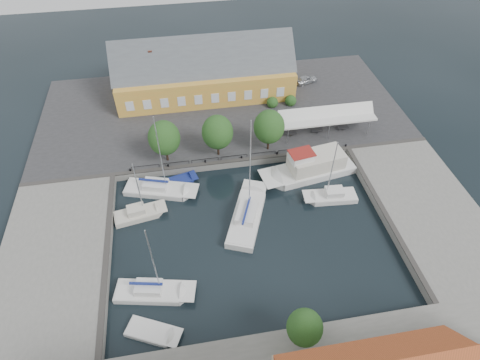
# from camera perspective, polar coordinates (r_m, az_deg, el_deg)

# --- Properties ---
(ground) EXTENTS (140.00, 140.00, 0.00)m
(ground) POSITION_cam_1_polar(r_m,az_deg,el_deg) (48.51, 1.21, -6.18)
(ground) COLOR black
(ground) RESTS_ON ground
(north_quay) EXTENTS (56.00, 26.00, 1.00)m
(north_quay) POSITION_cam_1_polar(r_m,az_deg,el_deg) (65.01, -2.58, 9.80)
(north_quay) COLOR #2D2D30
(north_quay) RESTS_ON ground
(west_quay) EXTENTS (12.00, 24.00, 1.00)m
(west_quay) POSITION_cam_1_polar(r_m,az_deg,el_deg) (49.11, -24.89, -10.41)
(west_quay) COLOR slate
(west_quay) RESTS_ON ground
(east_quay) EXTENTS (12.00, 24.00, 1.00)m
(east_quay) POSITION_cam_1_polar(r_m,az_deg,el_deg) (54.37, 25.13, -3.83)
(east_quay) COLOR slate
(east_quay) RESTS_ON ground
(quay_edge_fittings) EXTENTS (56.00, 24.72, 0.40)m
(quay_edge_fittings) POSITION_cam_1_polar(r_m,az_deg,el_deg) (50.82, 0.26, -1.32)
(quay_edge_fittings) COLOR #383533
(quay_edge_fittings) RESTS_ON north_quay
(warehouse) EXTENTS (28.56, 14.00, 9.55)m
(warehouse) POSITION_cam_1_polar(r_m,az_deg,el_deg) (67.24, -5.60, 14.87)
(warehouse) COLOR gold
(warehouse) RESTS_ON north_quay
(tent_canopy) EXTENTS (14.00, 4.00, 2.83)m
(tent_canopy) POSITION_cam_1_polar(r_m,az_deg,el_deg) (59.50, 12.13, 8.80)
(tent_canopy) COLOR silver
(tent_canopy) RESTS_ON north_quay
(quay_trees) EXTENTS (18.20, 4.20, 6.30)m
(quay_trees) POSITION_cam_1_polar(r_m,az_deg,el_deg) (53.42, -3.23, 6.80)
(quay_trees) COLOR black
(quay_trees) RESTS_ON north_quay
(car_silver) EXTENTS (4.23, 2.60, 1.34)m
(car_silver) POSITION_cam_1_polar(r_m,az_deg,el_deg) (71.61, 9.38, 13.93)
(car_silver) COLOR #B2B5BA
(car_silver) RESTS_ON north_quay
(car_red) EXTENTS (3.12, 4.35, 1.36)m
(car_red) POSITION_cam_1_polar(r_m,az_deg,el_deg) (58.65, -11.23, 5.91)
(car_red) COLOR #5B1514
(car_red) RESTS_ON north_quay
(center_sailboat) EXTENTS (6.90, 10.99, 14.44)m
(center_sailboat) POSITION_cam_1_polar(r_m,az_deg,el_deg) (48.75, 1.04, -5.17)
(center_sailboat) COLOR silver
(center_sailboat) RESTS_ON ground
(trawler) EXTENTS (13.44, 5.82, 5.00)m
(trawler) POSITION_cam_1_polar(r_m,az_deg,el_deg) (54.56, 10.08, 1.70)
(trawler) COLOR silver
(trawler) RESTS_ON ground
(east_boat_a) EXTENTS (7.00, 2.79, 9.91)m
(east_boat_a) POSITION_cam_1_polar(r_m,az_deg,el_deg) (52.25, 12.81, -2.41)
(east_boat_a) COLOR silver
(east_boat_a) RESTS_ON ground
(west_boat_a) EXTENTS (9.81, 5.37, 12.53)m
(west_boat_a) POSITION_cam_1_polar(r_m,az_deg,el_deg) (52.85, -11.36, -1.41)
(west_boat_a) COLOR silver
(west_boat_a) RESTS_ON ground
(west_boat_b) EXTENTS (6.61, 3.23, 9.00)m
(west_boat_b) POSITION_cam_1_polar(r_m,az_deg,el_deg) (50.56, -14.10, -4.79)
(west_boat_b) COLOR beige
(west_boat_b) RESTS_ON ground
(west_boat_d) EXTENTS (8.63, 4.13, 11.20)m
(west_boat_d) POSITION_cam_1_polar(r_m,az_deg,el_deg) (43.88, -12.22, -15.36)
(west_boat_d) COLOR silver
(west_boat_d) RESTS_ON ground
(launch_sw) EXTENTS (5.72, 4.13, 0.98)m
(launch_sw) POSITION_cam_1_polar(r_m,az_deg,el_deg) (42.04, -12.26, -20.49)
(launch_sw) COLOR silver
(launch_sw) RESTS_ON ground
(launch_nw) EXTENTS (5.01, 3.01, 0.88)m
(launch_nw) POSITION_cam_1_polar(r_m,az_deg,el_deg) (53.74, -8.65, -0.27)
(launch_nw) COLOR navy
(launch_nw) RESTS_ON ground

